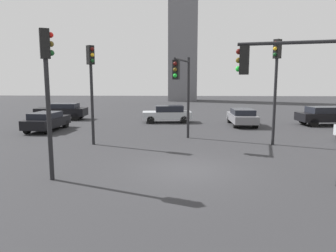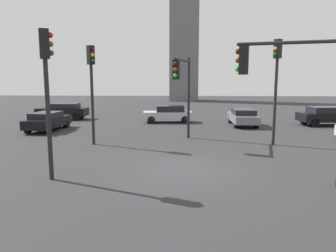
{
  "view_description": "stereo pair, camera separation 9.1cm",
  "coord_description": "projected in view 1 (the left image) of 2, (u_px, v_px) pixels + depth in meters",
  "views": [
    {
      "loc": [
        -0.21,
        -12.29,
        3.63
      ],
      "look_at": [
        -0.84,
        3.26,
        1.29
      ],
      "focal_mm": 33.73,
      "sensor_mm": 36.0,
      "label": 1
    },
    {
      "loc": [
        -0.12,
        -12.28,
        3.63
      ],
      "look_at": [
        -0.84,
        3.26,
        1.29
      ],
      "focal_mm": 33.73,
      "sensor_mm": 36.0,
      "label": 2
    }
  ],
  "objects": [
    {
      "name": "traffic_light_4",
      "position": [
        91.0,
        77.0,
        16.99
      ],
      "size": [
        0.47,
        0.46,
        5.38
      ],
      "rotation": [
        0.0,
        0.0,
        -0.76
      ],
      "color": "black",
      "rests_on": "ground_plane"
    },
    {
      "name": "car_4",
      "position": [
        168.0,
        114.0,
        26.34
      ],
      "size": [
        4.17,
        2.03,
        1.41
      ],
      "rotation": [
        0.0,
        0.0,
        3.24
      ],
      "color": "#ADB2B7",
      "rests_on": "ground_plane"
    },
    {
      "name": "traffic_light_0",
      "position": [
        276.0,
        73.0,
        16.91
      ],
      "size": [
        0.48,
        0.45,
        5.69
      ],
      "rotation": [
        0.0,
        0.0,
        -2.45
      ],
      "color": "black",
      "rests_on": "ground_plane"
    },
    {
      "name": "car_0",
      "position": [
        327.0,
        115.0,
        24.68
      ],
      "size": [
        4.74,
        2.34,
        1.46
      ],
      "rotation": [
        0.0,
        0.0,
        0.11
      ],
      "color": "black",
      "rests_on": "ground_plane"
    },
    {
      "name": "car_1",
      "position": [
        47.0,
        121.0,
        22.14
      ],
      "size": [
        2.02,
        4.17,
        1.31
      ],
      "rotation": [
        0.0,
        0.0,
        1.5
      ],
      "color": "black",
      "rests_on": "ground_plane"
    },
    {
      "name": "skyline_tower",
      "position": [
        183.0,
        10.0,
        50.9
      ],
      "size": [
        4.63,
        4.63,
        29.05
      ],
      "primitive_type": "cube",
      "color": "slate",
      "rests_on": "ground_plane"
    },
    {
      "name": "traffic_light_1",
      "position": [
        292.0,
        79.0,
        10.68
      ],
      "size": [
        3.52,
        1.15,
        5.05
      ],
      "rotation": [
        0.0,
        0.0,
        2.87
      ],
      "color": "black",
      "rests_on": "ground_plane"
    },
    {
      "name": "traffic_light_3",
      "position": [
        47.0,
        77.0,
        10.9
      ],
      "size": [
        0.49,
        0.43,
        5.3
      ],
      "rotation": [
        0.0,
        0.0,
        0.48
      ],
      "color": "black",
      "rests_on": "ground_plane"
    },
    {
      "name": "car_5",
      "position": [
        62.0,
        111.0,
        28.21
      ],
      "size": [
        4.39,
        1.81,
        1.44
      ],
      "rotation": [
        0.0,
        0.0,
        3.15
      ],
      "color": "black",
      "rests_on": "ground_plane"
    },
    {
      "name": "traffic_light_2",
      "position": [
        183.0,
        81.0,
        17.63
      ],
      "size": [
        0.98,
        3.08,
        4.88
      ],
      "rotation": [
        0.0,
        0.0,
        -1.83
      ],
      "color": "black",
      "rests_on": "ground_plane"
    },
    {
      "name": "car_2",
      "position": [
        242.0,
        117.0,
        24.57
      ],
      "size": [
        1.78,
        4.17,
        1.31
      ],
      "rotation": [
        0.0,
        0.0,
        1.57
      ],
      "color": "slate",
      "rests_on": "ground_plane"
    },
    {
      "name": "ground_plane",
      "position": [
        186.0,
        170.0,
        12.67
      ],
      "size": [
        109.9,
        109.9,
        0.0
      ],
      "primitive_type": "plane",
      "color": "#2D2D30"
    }
  ]
}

